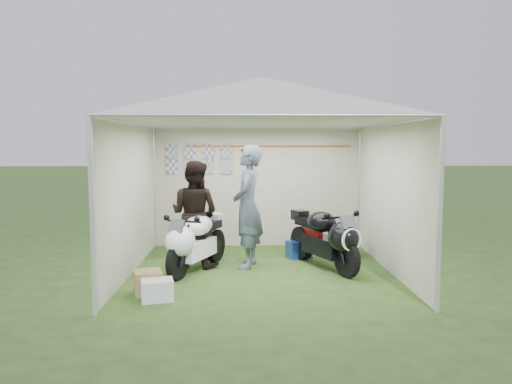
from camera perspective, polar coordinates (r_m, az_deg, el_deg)
ground at (r=7.91m, az=0.59°, el=-9.02°), size 80.00×80.00×0.00m
canopy_tent at (r=7.72m, az=0.60°, el=9.90°), size 5.66×5.66×3.00m
motorcycle_white at (r=7.84m, az=-7.04°, el=-5.46°), size 0.91×1.73×0.89m
motorcycle_black at (r=8.01m, az=8.05°, el=-5.08°), size 0.98×1.79×0.93m
paddock_stand at (r=8.80m, az=4.94°, el=-6.53°), size 0.48×0.40×0.31m
person_dark_jacket at (r=8.14m, az=-7.06°, el=-2.48°), size 1.03×0.94×1.72m
person_blue_jacket at (r=8.00m, az=-0.96°, el=-1.67°), size 0.59×0.79×1.97m
equipment_box at (r=9.02m, az=9.86°, el=-5.79°), size 0.56×0.50×0.47m
crate_0 at (r=6.57m, az=-11.22°, el=-10.93°), size 0.46×0.39×0.27m
crate_1 at (r=6.86m, az=-12.23°, el=-10.05°), size 0.42×0.42×0.31m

